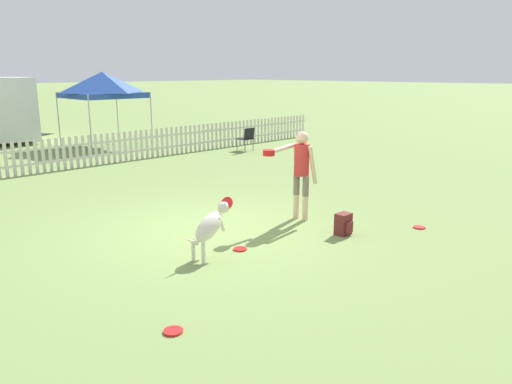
{
  "coord_description": "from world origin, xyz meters",
  "views": [
    {
      "loc": [
        -5.36,
        -6.45,
        2.7
      ],
      "look_at": [
        0.25,
        -0.87,
        0.79
      ],
      "focal_mm": 35.0,
      "sensor_mm": 36.0,
      "label": 1
    }
  ],
  "objects_px": {
    "leaping_dog": "(211,225)",
    "backpack_on_grass": "(344,224)",
    "frisbee_midfield": "(240,249)",
    "canopy_tent_main": "(103,85)",
    "handler_person": "(300,165)",
    "frisbee_near_handler": "(173,331)",
    "folding_chair_center": "(247,137)",
    "frisbee_near_dog": "(419,227)"
  },
  "relations": [
    {
      "from": "folding_chair_center",
      "to": "canopy_tent_main",
      "type": "distance_m",
      "value": 5.73
    },
    {
      "from": "frisbee_near_handler",
      "to": "backpack_on_grass",
      "type": "height_order",
      "value": "backpack_on_grass"
    },
    {
      "from": "leaping_dog",
      "to": "folding_chair_center",
      "type": "bearing_deg",
      "value": 125.41
    },
    {
      "from": "canopy_tent_main",
      "to": "folding_chair_center",
      "type": "bearing_deg",
      "value": -58.84
    },
    {
      "from": "canopy_tent_main",
      "to": "frisbee_near_dog",
      "type": "bearing_deg",
      "value": -95.23
    },
    {
      "from": "leaping_dog",
      "to": "frisbee_near_handler",
      "type": "distance_m",
      "value": 2.29
    },
    {
      "from": "backpack_on_grass",
      "to": "canopy_tent_main",
      "type": "height_order",
      "value": "canopy_tent_main"
    },
    {
      "from": "handler_person",
      "to": "backpack_on_grass",
      "type": "relative_size",
      "value": 4.43
    },
    {
      "from": "handler_person",
      "to": "frisbee_near_dog",
      "type": "bearing_deg",
      "value": -156.57
    },
    {
      "from": "handler_person",
      "to": "folding_chair_center",
      "type": "distance_m",
      "value": 8.47
    },
    {
      "from": "leaping_dog",
      "to": "backpack_on_grass",
      "type": "height_order",
      "value": "leaping_dog"
    },
    {
      "from": "handler_person",
      "to": "canopy_tent_main",
      "type": "xyz_separation_m",
      "value": [
        2.32,
        11.36,
        1.19
      ]
    },
    {
      "from": "frisbee_near_handler",
      "to": "leaping_dog",
      "type": "bearing_deg",
      "value": 39.35
    },
    {
      "from": "frisbee_midfield",
      "to": "backpack_on_grass",
      "type": "bearing_deg",
      "value": -21.86
    },
    {
      "from": "handler_person",
      "to": "canopy_tent_main",
      "type": "bearing_deg",
      "value": -19.05
    },
    {
      "from": "backpack_on_grass",
      "to": "canopy_tent_main",
      "type": "bearing_deg",
      "value": 78.8
    },
    {
      "from": "leaping_dog",
      "to": "frisbee_near_handler",
      "type": "bearing_deg",
      "value": -58.14
    },
    {
      "from": "leaping_dog",
      "to": "folding_chair_center",
      "type": "distance_m",
      "value": 10.33
    },
    {
      "from": "frisbee_midfield",
      "to": "folding_chair_center",
      "type": "height_order",
      "value": "folding_chair_center"
    },
    {
      "from": "handler_person",
      "to": "frisbee_midfield",
      "type": "bearing_deg",
      "value": 94.71
    },
    {
      "from": "frisbee_midfield",
      "to": "canopy_tent_main",
      "type": "bearing_deg",
      "value": 70.25
    },
    {
      "from": "frisbee_near_handler",
      "to": "frisbee_near_dog",
      "type": "relative_size",
      "value": 1.0
    },
    {
      "from": "frisbee_near_handler",
      "to": "folding_chair_center",
      "type": "xyz_separation_m",
      "value": [
        9.29,
        8.44,
        0.47
      ]
    },
    {
      "from": "leaping_dog",
      "to": "folding_chair_center",
      "type": "xyz_separation_m",
      "value": [
        7.57,
        7.03,
        -0.02
      ]
    },
    {
      "from": "leaping_dog",
      "to": "frisbee_near_dog",
      "type": "distance_m",
      "value": 3.88
    },
    {
      "from": "frisbee_midfield",
      "to": "backpack_on_grass",
      "type": "xyz_separation_m",
      "value": [
        1.76,
        -0.7,
        0.17
      ]
    },
    {
      "from": "frisbee_midfield",
      "to": "backpack_on_grass",
      "type": "relative_size",
      "value": 0.57
    },
    {
      "from": "frisbee_near_handler",
      "to": "canopy_tent_main",
      "type": "xyz_separation_m",
      "value": [
        6.47,
        13.11,
        2.22
      ]
    },
    {
      "from": "backpack_on_grass",
      "to": "frisbee_near_handler",
      "type": "bearing_deg",
      "value": -171.05
    },
    {
      "from": "folding_chair_center",
      "to": "backpack_on_grass",
      "type": "bearing_deg",
      "value": 54.32
    },
    {
      "from": "frisbee_near_dog",
      "to": "canopy_tent_main",
      "type": "bearing_deg",
      "value": 84.77
    },
    {
      "from": "frisbee_midfield",
      "to": "canopy_tent_main",
      "type": "xyz_separation_m",
      "value": [
        4.23,
        11.77,
        2.22
      ]
    },
    {
      "from": "frisbee_midfield",
      "to": "handler_person",
      "type": "bearing_deg",
      "value": 12.19
    },
    {
      "from": "handler_person",
      "to": "frisbee_near_handler",
      "type": "bearing_deg",
      "value": 105.35
    },
    {
      "from": "frisbee_near_dog",
      "to": "folding_chair_center",
      "type": "height_order",
      "value": "folding_chair_center"
    },
    {
      "from": "frisbee_near_dog",
      "to": "canopy_tent_main",
      "type": "relative_size",
      "value": 0.08
    },
    {
      "from": "handler_person",
      "to": "frisbee_near_handler",
      "type": "relative_size",
      "value": 7.83
    },
    {
      "from": "backpack_on_grass",
      "to": "folding_chair_center",
      "type": "relative_size",
      "value": 0.46
    },
    {
      "from": "canopy_tent_main",
      "to": "backpack_on_grass",
      "type": "bearing_deg",
      "value": -101.2
    },
    {
      "from": "canopy_tent_main",
      "to": "leaping_dog",
      "type": "bearing_deg",
      "value": -112.08
    },
    {
      "from": "handler_person",
      "to": "folding_chair_center",
      "type": "height_order",
      "value": "handler_person"
    },
    {
      "from": "leaping_dog",
      "to": "canopy_tent_main",
      "type": "distance_m",
      "value": 12.74
    }
  ]
}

